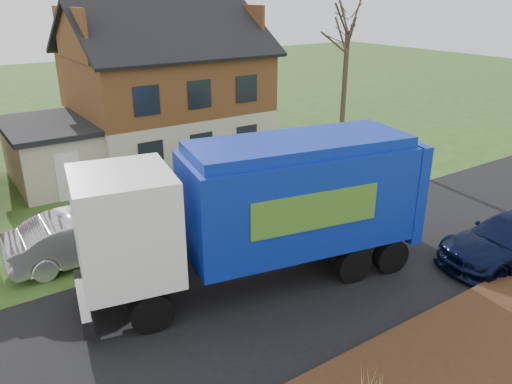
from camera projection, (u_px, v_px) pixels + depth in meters
ground at (302, 279)px, 15.69m from camera, size 120.00×120.00×0.00m
road at (302, 279)px, 15.68m from camera, size 80.00×7.00×0.02m
mulch_verge at (446, 375)px, 11.55m from camera, size 80.00×3.50×0.30m
main_house at (157, 84)px, 25.67m from camera, size 12.95×8.95×9.26m
garbage_truck at (265, 204)px, 14.74m from camera, size 10.71×4.67×4.45m
silver_sedan at (86, 236)px, 16.64m from camera, size 5.13×1.85×1.68m
tree_front_east at (349, 10)px, 27.04m from camera, size 3.32×3.32×9.22m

